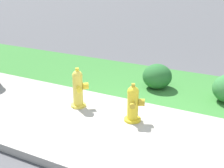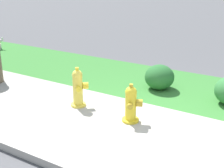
% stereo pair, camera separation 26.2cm
% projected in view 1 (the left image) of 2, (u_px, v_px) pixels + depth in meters
% --- Properties ---
extents(ground_plane, '(120.00, 120.00, 0.00)m').
position_uv_depth(ground_plane, '(142.00, 136.00, 4.68)').
color(ground_plane, '#515154').
extents(sidewalk_pavement, '(18.00, 2.31, 0.01)m').
position_uv_depth(sidewalk_pavement, '(142.00, 136.00, 4.67)').
color(sidewalk_pavement, '#ADA89E').
rests_on(sidewalk_pavement, ground).
extents(grass_verge, '(18.00, 2.24, 0.01)m').
position_uv_depth(grass_verge, '(185.00, 88.00, 6.55)').
color(grass_verge, '#387A33').
rests_on(grass_verge, ground).
extents(fire_hydrant_near_corner, '(0.33, 0.33, 0.74)m').
position_uv_depth(fire_hydrant_near_corner, '(78.00, 89.00, 5.55)').
color(fire_hydrant_near_corner, yellow).
rests_on(fire_hydrant_near_corner, ground).
extents(fire_hydrant_at_driveway, '(0.34, 0.36, 0.66)m').
position_uv_depth(fire_hydrant_at_driveway, '(133.00, 104.00, 5.03)').
color(fire_hydrant_at_driveway, yellow).
rests_on(fire_hydrant_at_driveway, ground).
extents(shrub_bush_far_verge, '(0.61, 0.61, 0.52)m').
position_uv_depth(shrub_bush_far_verge, '(157.00, 76.00, 6.47)').
color(shrub_bush_far_verge, '#28662D').
rests_on(shrub_bush_far_verge, ground).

